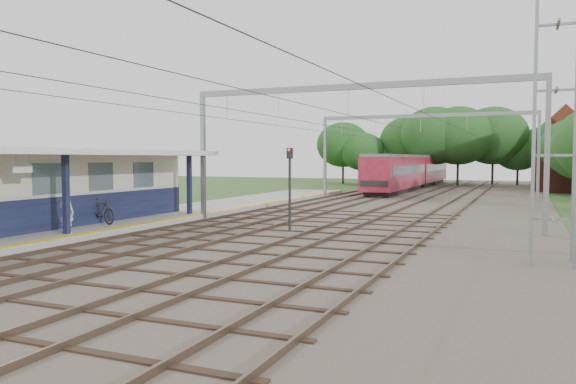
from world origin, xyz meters
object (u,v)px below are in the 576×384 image
Objects in this scene: person at (67,212)px; train at (413,170)px; bicycle at (101,211)px; signal_post at (290,182)px.

person is 46.09m from train.
bicycle is 8.91m from signal_post.
signal_post is at bearing -87.34° from train.
person is 0.05× the size of train.
bicycle is at bearing -98.61° from train.
signal_post is (1.85, -39.79, 0.28)m from train.
person is at bearing -147.73° from signal_post.
person is at bearing -96.88° from train.
bicycle is 0.06× the size of train.
train is 8.98× the size of signal_post.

